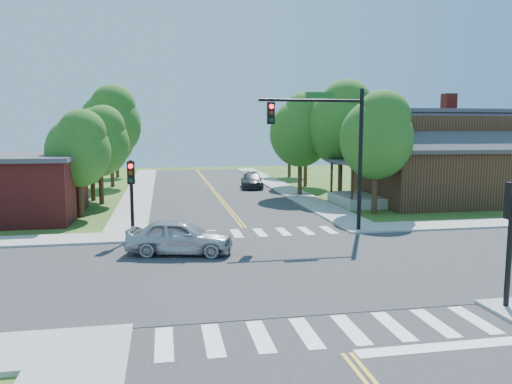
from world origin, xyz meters
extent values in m
plane|color=#325119|center=(0.00, 0.00, 0.00)|extent=(100.00, 100.00, 0.00)
cube|color=#2D2D30|center=(0.00, 0.00, 0.02)|extent=(10.00, 90.00, 0.04)
cube|color=#2D2D30|center=(0.00, 0.00, 0.03)|extent=(90.00, 10.00, 0.04)
cube|color=#2D2D30|center=(0.00, 0.00, 0.00)|extent=(10.20, 10.20, 0.06)
cube|color=#9E9B93|center=(6.10, 25.00, 0.07)|extent=(2.20, 40.00, 0.14)
cube|color=#9E9B93|center=(-6.10, 25.00, 0.07)|extent=(2.20, 40.00, 0.14)
cube|color=white|center=(-4.20, 6.20, 0.05)|extent=(0.45, 2.00, 0.01)
cube|color=white|center=(-3.00, 6.20, 0.05)|extent=(0.45, 2.00, 0.01)
cube|color=white|center=(-1.80, 6.20, 0.05)|extent=(0.45, 2.00, 0.01)
cube|color=white|center=(-0.60, 6.20, 0.05)|extent=(0.45, 2.00, 0.01)
cube|color=white|center=(0.60, 6.20, 0.05)|extent=(0.45, 2.00, 0.01)
cube|color=white|center=(1.80, 6.20, 0.05)|extent=(0.45, 2.00, 0.01)
cube|color=white|center=(3.00, 6.20, 0.05)|extent=(0.45, 2.00, 0.01)
cube|color=white|center=(4.20, 6.20, 0.05)|extent=(0.45, 2.00, 0.01)
cube|color=white|center=(-4.20, -6.20, 0.05)|extent=(0.45, 2.00, 0.01)
cube|color=white|center=(-3.00, -6.20, 0.05)|extent=(0.45, 2.00, 0.01)
cube|color=white|center=(-1.80, -6.20, 0.05)|extent=(0.45, 2.00, 0.01)
cube|color=white|center=(-0.60, -6.20, 0.05)|extent=(0.45, 2.00, 0.01)
cube|color=white|center=(0.60, -6.20, 0.05)|extent=(0.45, 2.00, 0.01)
cube|color=white|center=(1.80, -6.20, 0.05)|extent=(0.45, 2.00, 0.01)
cube|color=white|center=(3.00, -6.20, 0.05)|extent=(0.45, 2.00, 0.01)
cube|color=white|center=(4.20, -6.20, 0.05)|extent=(0.45, 2.00, 0.01)
cube|color=gold|center=(-0.10, 26.25, 0.05)|extent=(0.10, 37.50, 0.01)
cube|color=gold|center=(0.10, 26.25, 0.05)|extent=(0.10, 37.50, 0.01)
cube|color=white|center=(2.50, -7.60, 0.00)|extent=(4.60, 0.45, 0.09)
cylinder|color=black|center=(5.60, 5.60, 3.60)|extent=(0.20, 0.20, 7.20)
cylinder|color=black|center=(3.00, 5.60, 6.60)|extent=(5.20, 0.14, 0.14)
cube|color=#19591E|center=(3.40, 5.55, 6.85)|extent=(1.40, 0.04, 0.30)
cube|color=black|center=(1.00, 5.60, 5.98)|extent=(0.34, 0.28, 1.05)
sphere|color=#FF0C0C|center=(1.00, 5.43, 6.29)|extent=(0.22, 0.22, 0.22)
sphere|color=#3F2605|center=(1.00, 5.43, 5.97)|extent=(0.22, 0.22, 0.22)
sphere|color=#05330F|center=(1.00, 5.43, 5.65)|extent=(0.22, 0.22, 0.22)
cylinder|color=black|center=(5.60, -5.60, 1.90)|extent=(0.16, 0.16, 3.80)
cylinder|color=black|center=(-5.60, 5.60, 1.90)|extent=(0.16, 0.16, 3.80)
cube|color=black|center=(-5.60, 5.60, 3.23)|extent=(0.34, 0.28, 1.05)
sphere|color=#FF0C0C|center=(-5.60, 5.43, 3.54)|extent=(0.22, 0.22, 0.22)
sphere|color=#3F2605|center=(-5.60, 5.43, 3.22)|extent=(0.22, 0.22, 0.22)
sphere|color=#05330F|center=(-5.60, 5.43, 2.90)|extent=(0.22, 0.22, 0.22)
cube|color=black|center=(15.20, 14.20, 2.00)|extent=(10.00, 8.00, 4.00)
cube|color=#9E9B93|center=(8.90, 14.20, 0.35)|extent=(2.60, 4.50, 0.70)
cylinder|color=black|center=(7.80, 12.20, 1.60)|extent=(0.18, 0.18, 2.50)
cylinder|color=black|center=(7.80, 16.20, 1.60)|extent=(0.18, 0.18, 2.50)
cube|color=#38383D|center=(8.90, 14.20, 2.95)|extent=(2.80, 4.80, 0.18)
cube|color=maroon|center=(17.70, 17.70, 3.55)|extent=(0.90, 0.90, 7.11)
cylinder|color=#382314|center=(8.65, 10.58, 1.41)|extent=(0.34, 0.34, 2.82)
ellipsoid|color=#2B5F1C|center=(8.65, 10.58, 4.60)|extent=(4.46, 4.23, 4.90)
sphere|color=#2B5F1C|center=(8.95, 10.38, 5.94)|extent=(3.27, 3.27, 3.27)
cylinder|color=#382314|center=(8.94, 17.53, 1.65)|extent=(0.34, 0.34, 3.30)
ellipsoid|color=#2B5F1C|center=(8.94, 17.53, 5.38)|extent=(5.21, 4.95, 5.73)
sphere|color=#2B5F1C|center=(9.24, 17.33, 6.95)|extent=(3.82, 3.82, 3.82)
cylinder|color=#382314|center=(8.65, 25.89, 1.57)|extent=(0.34, 0.34, 3.14)
ellipsoid|color=#2B5F1C|center=(8.65, 25.89, 5.13)|extent=(4.96, 4.71, 5.46)
sphere|color=#2B5F1C|center=(8.95, 25.69, 6.61)|extent=(3.64, 3.64, 3.64)
cylinder|color=#382314|center=(9.34, 34.53, 1.35)|extent=(0.34, 0.34, 2.70)
ellipsoid|color=#2B5F1C|center=(9.34, 34.53, 4.40)|extent=(4.26, 4.05, 4.69)
sphere|color=#2B5F1C|center=(9.64, 34.33, 5.68)|extent=(3.13, 3.13, 3.13)
cylinder|color=#382314|center=(-9.02, 12.74, 1.19)|extent=(0.34, 0.34, 2.38)
ellipsoid|color=#2B5F1C|center=(-9.02, 12.74, 3.88)|extent=(3.75, 3.56, 4.13)
sphere|color=#2B5F1C|center=(-8.72, 12.54, 5.00)|extent=(2.75, 2.75, 2.75)
cylinder|color=#382314|center=(-9.23, 19.69, 1.26)|extent=(0.34, 0.34, 2.51)
ellipsoid|color=#2B5F1C|center=(-9.23, 19.69, 4.10)|extent=(3.97, 3.77, 4.36)
sphere|color=#2B5F1C|center=(-8.93, 19.49, 5.29)|extent=(2.91, 2.91, 2.91)
cylinder|color=#382314|center=(-8.68, 28.34, 1.70)|extent=(0.34, 0.34, 3.40)
ellipsoid|color=#2B5F1C|center=(-8.68, 28.34, 5.54)|extent=(5.37, 5.10, 5.90)
sphere|color=#2B5F1C|center=(-8.38, 28.14, 7.15)|extent=(3.93, 3.93, 3.93)
cylinder|color=#382314|center=(-8.99, 37.02, 1.09)|extent=(0.34, 0.34, 2.19)
ellipsoid|color=#2B5F1C|center=(-8.99, 37.02, 3.57)|extent=(3.45, 3.28, 3.80)
sphere|color=#2B5F1C|center=(-8.69, 36.82, 4.60)|extent=(2.53, 2.53, 2.53)
cylinder|color=#382314|center=(6.31, 19.35, 1.49)|extent=(0.34, 0.34, 2.99)
ellipsoid|color=#2B5F1C|center=(6.31, 19.35, 4.88)|extent=(4.72, 4.48, 5.19)
sphere|color=#2B5F1C|center=(6.61, 19.15, 6.29)|extent=(3.46, 3.46, 3.46)
cylinder|color=#382314|center=(-8.41, 17.83, 1.28)|extent=(0.34, 0.34, 2.55)
ellipsoid|color=#2B5F1C|center=(-8.41, 17.83, 4.16)|extent=(4.03, 3.83, 4.43)
sphere|color=#2B5F1C|center=(-8.11, 17.63, 5.37)|extent=(2.95, 2.95, 2.95)
imported|color=#B4B7BC|center=(-3.51, 2.59, 0.75)|extent=(3.76, 5.21, 1.50)
imported|color=#2F3134|center=(3.50, 24.92, 0.66)|extent=(2.97, 5.00, 1.32)
camera|label=1|loc=(-4.11, -18.00, 5.27)|focal=35.00mm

